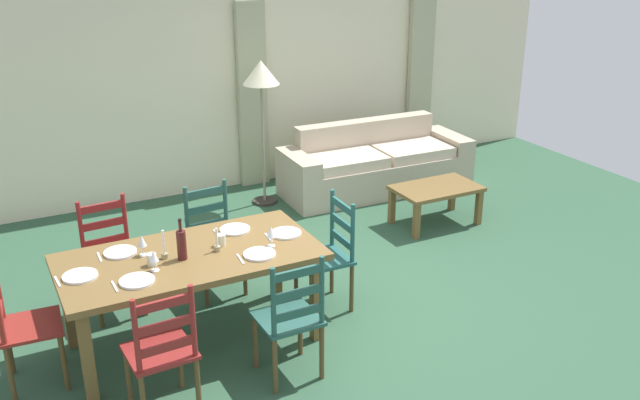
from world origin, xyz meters
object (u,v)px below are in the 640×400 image
at_px(dining_chair_head_east, 329,254).
at_px(dining_chair_far_right, 213,240).
at_px(dining_chair_near_right, 291,318).
at_px(wine_glass_near_right, 271,233).
at_px(couch, 374,166).
at_px(dining_chair_head_west, 22,324).
at_px(dining_table, 191,265).
at_px(wine_glass_near_left, 154,257).
at_px(dining_chair_far_left, 111,257).
at_px(standing_lamp, 261,81).
at_px(coffee_table, 436,192).
at_px(coffee_cup_primary, 221,240).
at_px(dining_chair_near_left, 162,352).
at_px(wine_bottle, 182,244).
at_px(coffee_cup_secondary, 152,260).
at_px(wine_glass_far_left, 142,242).

bearing_deg(dining_chair_head_east, dining_chair_far_right, 137.54).
relative_size(dining_chair_near_right, dining_chair_far_right, 1.00).
distance_m(wine_glass_near_right, couch, 3.44).
height_order(dining_chair_near_right, dining_chair_head_west, same).
xyz_separation_m(dining_table, wine_glass_near_left, (-0.30, -0.14, 0.20)).
bearing_deg(dining_table, dining_chair_head_west, 178.62).
relative_size(dining_chair_far_left, standing_lamp, 0.59).
height_order(dining_chair_head_west, standing_lamp, standing_lamp).
bearing_deg(coffee_table, dining_table, -160.81).
xyz_separation_m(wine_glass_near_left, standing_lamp, (1.93, 2.59, 0.55)).
bearing_deg(wine_glass_near_right, dining_chair_head_east, 17.12).
distance_m(dining_chair_far_left, dining_chair_head_west, 1.07).
bearing_deg(coffee_cup_primary, dining_chair_near_left, -131.93).
relative_size(dining_chair_head_west, couch, 0.42).
distance_m(wine_bottle, coffee_table, 3.31).
bearing_deg(coffee_cup_secondary, dining_chair_head_east, 3.17).
bearing_deg(coffee_cup_secondary, dining_chair_near_left, -101.85).
bearing_deg(wine_glass_near_right, dining_chair_near_left, -150.25).
bearing_deg(wine_bottle, dining_chair_far_right, 57.70).
relative_size(dining_table, coffee_table, 2.11).
relative_size(wine_glass_near_left, standing_lamp, 0.10).
distance_m(dining_chair_far_left, coffee_cup_primary, 1.07).
xyz_separation_m(dining_chair_near_left, dining_chair_head_west, (-0.75, 0.76, 0.00)).
bearing_deg(dining_chair_near_left, coffee_cup_secondary, 78.15).
distance_m(dining_chair_near_right, standing_lamp, 3.52).
distance_m(wine_glass_near_left, standing_lamp, 3.27).
height_order(dining_chair_head_east, coffee_cup_primary, dining_chair_head_east).
height_order(couch, standing_lamp, standing_lamp).
bearing_deg(coffee_cup_secondary, wine_bottle, -0.52).
xyz_separation_m(coffee_cup_secondary, standing_lamp, (1.92, 2.50, 0.62)).
xyz_separation_m(dining_table, dining_chair_far_left, (-0.43, 0.79, -0.19)).
bearing_deg(dining_chair_head_west, dining_chair_near_left, -45.36).
height_order(dining_chair_near_right, wine_glass_near_left, dining_chair_near_right).
height_order(dining_chair_head_east, coffee_cup_secondary, dining_chair_head_east).
xyz_separation_m(dining_chair_far_left, dining_chair_head_east, (1.62, -0.76, 0.00)).
xyz_separation_m(dining_chair_near_right, dining_chair_head_west, (-1.66, 0.77, 0.00)).
bearing_deg(dining_chair_near_left, couch, 41.26).
bearing_deg(wine_glass_near_left, coffee_table, 19.80).
bearing_deg(dining_table, dining_chair_head_east, 1.61).
xyz_separation_m(dining_chair_near_right, coffee_cup_secondary, (-0.76, 0.70, 0.32)).
height_order(dining_table, dining_chair_near_left, dining_chair_near_left).
relative_size(dining_chair_far_left, wine_glass_near_left, 5.96).
relative_size(dining_chair_far_right, wine_bottle, 3.04).
xyz_separation_m(dining_chair_head_west, coffee_cup_primary, (1.45, 0.01, 0.32)).
relative_size(wine_glass_near_left, couch, 0.07).
distance_m(dining_table, wine_bottle, 0.22).
xyz_separation_m(dining_chair_head_east, coffee_table, (1.83, 1.01, -0.12)).
distance_m(wine_glass_far_left, coffee_table, 3.47).
distance_m(dining_chair_head_east, coffee_cup_primary, 0.98).
height_order(dining_chair_far_right, coffee_table, dining_chair_far_right).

